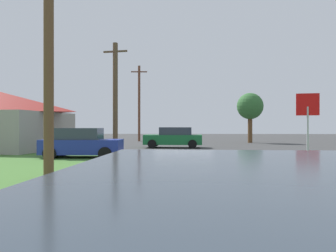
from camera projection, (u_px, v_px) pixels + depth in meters
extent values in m
plane|color=#383838|center=(184.00, 167.00, 14.79)|extent=(120.00, 120.00, 0.00)
cube|color=yellow|center=(185.00, 215.00, 6.80)|extent=(0.20, 14.00, 0.01)
cylinder|color=#9EA0A8|center=(308.00, 141.00, 12.48)|extent=(0.07, 0.07, 2.42)
cube|color=red|center=(308.00, 104.00, 12.48)|extent=(0.78, 0.19, 0.79)
cube|color=navy|center=(82.00, 147.00, 18.40)|extent=(4.14, 1.93, 0.76)
cube|color=#2D3842|center=(79.00, 134.00, 18.40)|extent=(2.29, 1.67, 0.60)
cylinder|color=black|center=(112.00, 151.00, 19.27)|extent=(0.68, 0.23, 0.68)
cylinder|color=black|center=(105.00, 154.00, 17.45)|extent=(0.68, 0.23, 0.68)
cylinder|color=black|center=(62.00, 151.00, 19.35)|extent=(0.68, 0.23, 0.68)
cylinder|color=black|center=(50.00, 154.00, 17.52)|extent=(0.68, 0.23, 0.68)
cube|color=#196B33|center=(173.00, 140.00, 27.77)|extent=(4.62, 2.08, 0.76)
cube|color=#2D3842|center=(176.00, 131.00, 27.75)|extent=(2.56, 1.79, 0.60)
cylinder|color=black|center=(152.00, 144.00, 26.93)|extent=(0.69, 0.24, 0.68)
cylinder|color=black|center=(155.00, 143.00, 28.83)|extent=(0.69, 0.24, 0.68)
cylinder|color=black|center=(192.00, 144.00, 26.71)|extent=(0.69, 0.24, 0.68)
cylinder|color=black|center=(193.00, 143.00, 28.61)|extent=(0.69, 0.24, 0.68)
cylinder|color=brown|center=(49.00, 57.00, 11.29)|extent=(0.32, 0.32, 7.93)
cylinder|color=brown|center=(115.00, 96.00, 25.26)|extent=(0.36, 0.36, 7.73)
cube|color=brown|center=(115.00, 51.00, 25.26)|extent=(1.79, 0.44, 0.12)
cylinder|color=brown|center=(139.00, 103.00, 39.22)|extent=(0.28, 0.28, 8.48)
cube|color=brown|center=(139.00, 72.00, 39.21)|extent=(1.80, 0.23, 0.12)
cylinder|color=brown|center=(250.00, 130.00, 35.70)|extent=(0.45, 0.45, 2.67)
sphere|color=#2E632E|center=(250.00, 106.00, 35.70)|extent=(2.69, 2.69, 2.69)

